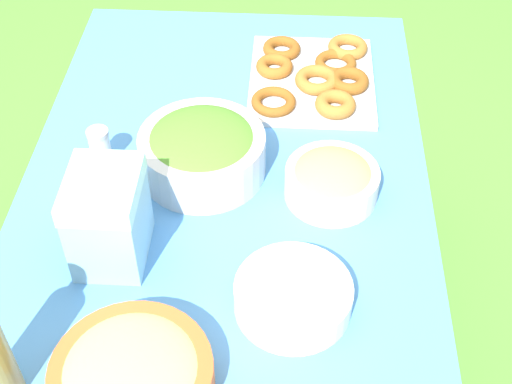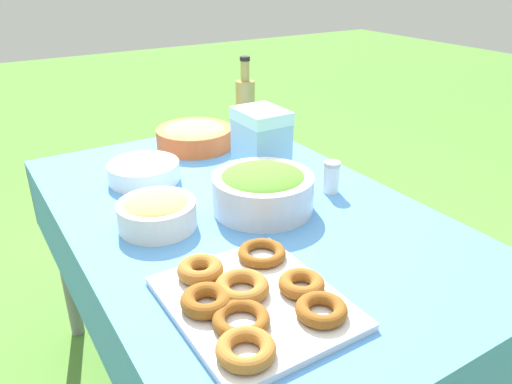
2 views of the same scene
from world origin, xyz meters
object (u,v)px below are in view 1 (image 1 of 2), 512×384
object	(u,v)px
donut_platter	(314,77)
bread_bowl	(332,180)
salad_bowl	(202,150)
pasta_bowl	(132,377)
plate_stack	(293,297)
cooler_box	(108,218)

from	to	relation	value
donut_platter	bread_bowl	world-z (taller)	bread_bowl
salad_bowl	donut_platter	bearing A→B (deg)	-35.59
bread_bowl	pasta_bowl	bearing A→B (deg)	145.35
donut_platter	plate_stack	world-z (taller)	plate_stack
pasta_bowl	bread_bowl	xyz separation A→B (m)	(0.50, -0.35, -0.00)
pasta_bowl	donut_platter	bearing A→B (deg)	-18.72
salad_bowl	cooler_box	bearing A→B (deg)	148.51
donut_platter	bread_bowl	bearing A→B (deg)	-174.87
bread_bowl	donut_platter	bearing A→B (deg)	5.13
pasta_bowl	bread_bowl	distance (m)	0.61
salad_bowl	plate_stack	xyz separation A→B (m)	(-0.37, -0.21, -0.03)
pasta_bowl	bread_bowl	world-z (taller)	pasta_bowl
donut_platter	plate_stack	bearing A→B (deg)	176.79
donut_platter	bread_bowl	xyz separation A→B (m)	(-0.41, -0.04, 0.02)
plate_stack	bread_bowl	xyz separation A→B (m)	(0.31, -0.08, 0.02)
salad_bowl	plate_stack	bearing A→B (deg)	-150.03
pasta_bowl	donut_platter	size ratio (longest dim) A/B	0.72
pasta_bowl	salad_bowl	bearing A→B (deg)	-5.86
bread_bowl	cooler_box	bearing A→B (deg)	113.39
plate_stack	cooler_box	size ratio (longest dim) A/B	1.10
pasta_bowl	cooler_box	distance (m)	0.33
plate_stack	cooler_box	bearing A→B (deg)	72.54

